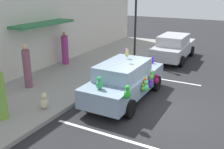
% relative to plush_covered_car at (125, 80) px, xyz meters
% --- Properties ---
extents(ground_plane, '(60.00, 60.00, 0.00)m').
position_rel_plush_covered_car_xyz_m(ground_plane, '(-0.30, -1.65, -0.80)').
color(ground_plane, '#262628').
extents(sidewalk, '(24.00, 4.00, 0.15)m').
position_rel_plush_covered_car_xyz_m(sidewalk, '(-0.30, 3.35, -0.72)').
color(sidewalk, gray).
rests_on(sidewalk, ground).
extents(storefront_building, '(24.00, 1.25, 6.40)m').
position_rel_plush_covered_car_xyz_m(storefront_building, '(-0.29, 5.50, 2.40)').
color(storefront_building, beige).
rests_on(storefront_building, ground).
extents(parking_stripe_front, '(0.12, 3.60, 0.01)m').
position_rel_plush_covered_car_xyz_m(parking_stripe_front, '(2.91, -0.65, -0.79)').
color(parking_stripe_front, silver).
rests_on(parking_stripe_front, ground).
extents(parking_stripe_rear, '(0.12, 3.60, 0.01)m').
position_rel_plush_covered_car_xyz_m(parking_stripe_rear, '(-2.67, -0.65, -0.79)').
color(parking_stripe_rear, silver).
rests_on(parking_stripe_rear, ground).
extents(plush_covered_car, '(4.46, 1.98, 2.04)m').
position_rel_plush_covered_car_xyz_m(plush_covered_car, '(0.00, 0.00, 0.00)').
color(plush_covered_car, '#889FB6').
rests_on(plush_covered_car, ground).
extents(parked_sedan_behind, '(4.41, 1.88, 1.54)m').
position_rel_plush_covered_car_xyz_m(parked_sedan_behind, '(6.72, -0.08, -0.01)').
color(parked_sedan_behind, '#B7B7BC').
rests_on(parked_sedan_behind, ground).
extents(teddy_bear_on_sidewalk, '(0.31, 0.26, 0.59)m').
position_rel_plush_covered_car_xyz_m(teddy_bear_on_sidewalk, '(-2.43, 1.99, -0.37)').
color(teddy_bear_on_sidewalk, beige).
rests_on(teddy_bear_on_sidewalk, sidewalk).
extents(street_lamp_post, '(0.28, 0.28, 4.27)m').
position_rel_plush_covered_car_xyz_m(street_lamp_post, '(5.23, 1.85, 1.94)').
color(street_lamp_post, black).
rests_on(street_lamp_post, sidewalk).
extents(pedestrian_near_shopfront, '(0.36, 0.36, 1.77)m').
position_rel_plush_covered_car_xyz_m(pedestrian_near_shopfront, '(-3.60, 2.69, 0.18)').
color(pedestrian_near_shopfront, '#77A73F').
rests_on(pedestrian_near_shopfront, sidewalk).
extents(pedestrian_walking_past, '(0.38, 0.38, 1.80)m').
position_rel_plush_covered_car_xyz_m(pedestrian_walking_past, '(2.44, 4.84, 0.18)').
color(pedestrian_walking_past, '#943377').
rests_on(pedestrian_walking_past, sidewalk).
extents(pedestrian_by_lamp, '(0.33, 0.33, 1.87)m').
position_rel_plush_covered_car_xyz_m(pedestrian_by_lamp, '(-1.16, 4.01, 0.24)').
color(pedestrian_by_lamp, '#7F4B5C').
rests_on(pedestrian_by_lamp, sidewalk).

